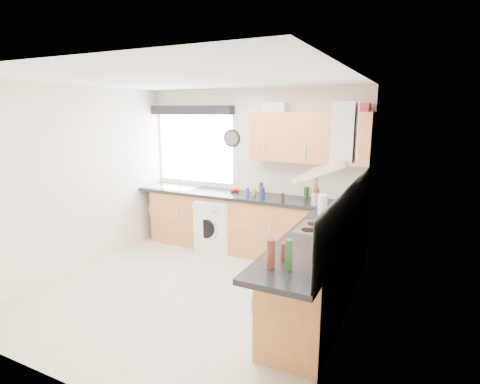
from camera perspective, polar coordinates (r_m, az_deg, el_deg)
The scene contains 36 objects.
ground_plane at distance 4.79m, azimuth -7.40°, elevation -14.66°, with size 3.60×3.60×0.00m, color beige.
ceiling at distance 4.29m, azimuth -8.34°, elevation 16.66°, with size 3.60×3.60×0.02m, color white.
wall_back at distance 5.93m, azimuth 1.85°, elevation 3.38°, with size 3.60×0.02×2.50m, color silver.
wall_front at distance 3.10m, azimuth -26.72°, elevation -6.14°, with size 3.60×0.02×2.50m, color silver.
wall_left at distance 5.57m, azimuth -23.46°, elevation 1.80°, with size 0.02×3.60×2.50m, color silver.
wall_right at distance 3.71m, azimuth 15.99°, elevation -2.42°, with size 0.02×3.60×2.50m, color silver.
window at distance 6.38m, azimuth -6.86°, elevation 6.64°, with size 1.40×0.02×1.10m, color white.
window_blind at distance 6.28m, azimuth -7.46°, elevation 12.29°, with size 1.50×0.18×0.14m, color black.
splashback at distance 4.02m, azimuth 16.56°, elevation -2.39°, with size 0.01×3.00×0.54m, color white.
base_cab_back at distance 5.90m, azimuth -0.25°, elevation -4.84°, with size 3.00×0.58×0.86m, color #AE6837.
base_cab_corner at distance 5.41m, azimuth 15.20°, elevation -6.87°, with size 0.60×0.60×0.86m, color #AE6837.
base_cab_right at distance 4.18m, azimuth 11.69°, elevation -12.50°, with size 0.58×2.10×0.86m, color #AE6837.
worktop_back at distance 5.73m, azimuth 0.60°, elevation -0.64°, with size 3.60×0.62×0.05m, color black.
worktop_right at distance 3.87m, azimuth 11.28°, elevation -7.21°, with size 0.62×2.42×0.05m, color black.
sink at distance 6.39m, azimuth -10.24°, elevation 1.09°, with size 0.84×0.46×0.10m, color silver, non-canonical shape.
oven at distance 4.31m, azimuth 12.07°, elevation -11.76°, with size 0.56×0.58×0.85m, color black.
hob_plate at distance 4.14m, azimuth 12.37°, elevation -5.52°, with size 0.52×0.52×0.01m, color silver.
extractor_hood at distance 3.95m, azimuth 14.35°, elevation 6.20°, with size 0.52×0.78×0.66m, color silver, non-canonical shape.
upper_cabinets at distance 5.38m, azimuth 10.47°, elevation 8.18°, with size 1.70×0.35×0.70m, color #AE6837.
washing_machine at distance 5.98m, azimuth -3.87°, elevation -4.89°, with size 0.55×0.53×0.81m, color white.
wall_clock at distance 5.99m, azimuth -1.34°, elevation 8.19°, with size 0.28×0.28×0.04m, color black.
casserole at distance 5.63m, azimuth 5.48°, elevation 12.76°, with size 0.33×0.24×0.14m, color white.
storage_box at distance 5.33m, azimuth 17.82°, elevation 12.18°, with size 0.26×0.21×0.12m, color #C12C44.
utensil_pot at distance 5.19m, azimuth 11.43°, elevation -1.09°, with size 0.11×0.11×0.15m, color #9E947A.
kitchen_roll at distance 4.72m, azimuth 12.46°, elevation -1.88°, with size 0.11×0.11×0.25m, color white.
tomato_cluster at distance 5.90m, azimuth -0.79°, elevation 0.28°, with size 0.14×0.14×0.06m, color #A00704, non-canonical shape.
jar_0 at distance 5.71m, azimuth 3.23°, elevation 0.52°, with size 0.06×0.06×0.19m, color #3E2D22.
jar_1 at distance 5.35m, azimuth 6.52°, elevation -0.75°, with size 0.05×0.05×0.11m, color black.
jar_2 at distance 5.43m, azimuth 3.43°, elevation -0.18°, with size 0.07×0.07×0.17m, color #161F4D.
jar_3 at distance 5.67m, azimuth 1.13°, elevation 0.06°, with size 0.05×0.05×0.11m, color navy.
jar_4 at distance 5.66m, azimuth 2.09°, elevation 0.05°, with size 0.07×0.07×0.12m, color #A59539.
jar_5 at distance 5.57m, azimuth 10.09°, elevation -0.07°, with size 0.07×0.07×0.16m, color #1C3E16.
jar_6 at distance 5.38m, azimuth 11.61°, elevation -0.46°, with size 0.06×0.06×0.18m, color maroon.
bottle_0 at distance 3.24m, azimuth 6.80°, elevation -9.03°, with size 0.07×0.07×0.16m, color #5B2021.
bottle_1 at distance 3.04m, azimuth 7.45°, elevation -9.49°, with size 0.06×0.06×0.26m, color #1D491A.
bottle_2 at distance 3.06m, azimuth 4.74°, elevation -9.39°, with size 0.07×0.07×0.24m, color #56281E.
Camera 1 is at (2.39, -3.55, 2.15)m, focal length 28.00 mm.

